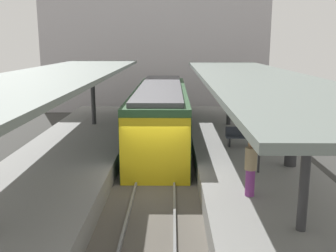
{
  "coord_description": "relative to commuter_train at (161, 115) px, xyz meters",
  "views": [
    {
      "loc": [
        0.66,
        -13.64,
        5.47
      ],
      "look_at": [
        0.43,
        4.44,
        1.59
      ],
      "focal_mm": 41.26,
      "sensor_mm": 36.0,
      "label": 1
    }
  ],
  "objects": [
    {
      "name": "ground_plane",
      "position": [
        0.0,
        -6.74,
        -1.73
      ],
      "size": [
        80.0,
        80.0,
        0.0
      ],
      "primitive_type": "plane",
      "color": "#383835"
    },
    {
      "name": "platform_left",
      "position": [
        -3.8,
        -6.74,
        -1.23
      ],
      "size": [
        4.4,
        28.0,
        1.0
      ],
      "primitive_type": "cube",
      "color": "gray",
      "rests_on": "ground_plane"
    },
    {
      "name": "platform_right",
      "position": [
        3.8,
        -6.74,
        -1.23
      ],
      "size": [
        4.4,
        28.0,
        1.0
      ],
      "primitive_type": "cube",
      "color": "gray",
      "rests_on": "ground_plane"
    },
    {
      "name": "track_ballast",
      "position": [
        0.0,
        -6.74,
        -1.63
      ],
      "size": [
        3.2,
        28.0,
        0.2
      ],
      "primitive_type": "cube",
      "color": "#59544C",
      "rests_on": "ground_plane"
    },
    {
      "name": "rail_near_side",
      "position": [
        -0.72,
        -6.74,
        -1.46
      ],
      "size": [
        0.08,
        28.0,
        0.14
      ],
      "primitive_type": "cube",
      "color": "slate",
      "rests_on": "track_ballast"
    },
    {
      "name": "rail_far_side",
      "position": [
        0.72,
        -6.74,
        -1.46
      ],
      "size": [
        0.08,
        28.0,
        0.14
      ],
      "primitive_type": "cube",
      "color": "slate",
      "rests_on": "track_ballast"
    },
    {
      "name": "commuter_train",
      "position": [
        0.0,
        0.0,
        0.0
      ],
      "size": [
        2.78,
        13.2,
        3.1
      ],
      "color": "#2D5633",
      "rests_on": "track_ballast"
    },
    {
      "name": "canopy_left",
      "position": [
        -3.8,
        -5.34,
        2.52
      ],
      "size": [
        4.18,
        21.0,
        3.37
      ],
      "color": "#333335",
      "rests_on": "platform_left"
    },
    {
      "name": "canopy_right",
      "position": [
        3.8,
        -5.34,
        2.44
      ],
      "size": [
        4.18,
        21.0,
        3.29
      ],
      "color": "#333335",
      "rests_on": "platform_right"
    },
    {
      "name": "platform_bench",
      "position": [
        3.71,
        -3.74,
        -0.26
      ],
      "size": [
        1.4,
        0.41,
        0.86
      ],
      "color": "black",
      "rests_on": "platform_right"
    },
    {
      "name": "platform_sign",
      "position": [
        3.69,
        -7.34,
        0.9
      ],
      "size": [
        0.9,
        0.08,
        2.21
      ],
      "color": "#262628",
      "rests_on": "platform_right"
    },
    {
      "name": "litter_bin",
      "position": [
        5.05,
        -6.55,
        -0.33
      ],
      "size": [
        0.44,
        0.44,
        0.8
      ],
      "primitive_type": "cylinder",
      "color": "#2D2D30",
      "rests_on": "platform_right"
    },
    {
      "name": "passenger_near_bench",
      "position": [
        2.97,
        -9.47,
        0.16
      ],
      "size": [
        0.36,
        0.36,
        1.7
      ],
      "color": "#7A337A",
      "rests_on": "platform_right"
    },
    {
      "name": "passenger_mid_platform",
      "position": [
        4.33,
        -0.02,
        0.2
      ],
      "size": [
        0.36,
        0.36,
        1.78
      ],
      "color": "#7A337A",
      "rests_on": "platform_right"
    },
    {
      "name": "station_building_backdrop",
      "position": [
        -0.8,
        13.26,
        3.77
      ],
      "size": [
        18.0,
        6.0,
        11.0
      ],
      "primitive_type": "cube",
      "color": "#B7B2B7",
      "rests_on": "ground_plane"
    }
  ]
}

